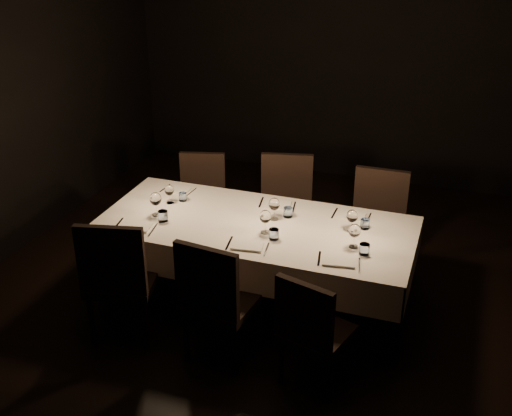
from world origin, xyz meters
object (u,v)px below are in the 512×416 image
(chair_far_left, at_px, (202,196))
(chair_far_center, at_px, (286,204))
(chair_near_left, at_px, (119,275))
(chair_near_center, at_px, (216,296))
(chair_far_right, at_px, (377,221))
(dining_table, at_px, (256,232))
(chair_near_right, at_px, (311,327))

(chair_far_left, xyz_separation_m, chair_far_center, (0.85, 0.01, 0.04))
(chair_near_left, xyz_separation_m, chair_far_center, (0.81, 1.63, -0.02))
(chair_near_left, relative_size, chair_far_center, 1.05)
(chair_far_left, bearing_deg, chair_near_center, -78.41)
(chair_near_left, bearing_deg, chair_far_left, -102.09)
(chair_near_center, height_order, chair_far_left, chair_near_center)
(chair_near_center, height_order, chair_far_center, chair_near_center)
(chair_near_left, xyz_separation_m, chair_far_right, (1.67, 1.58, -0.03))
(chair_far_right, bearing_deg, chair_far_left, 178.30)
(chair_near_left, height_order, chair_far_right, chair_near_left)
(dining_table, distance_m, chair_near_right, 1.10)
(chair_near_center, distance_m, chair_near_right, 0.72)
(chair_near_center, height_order, chair_near_right, chair_near_center)
(dining_table, xyz_separation_m, chair_far_left, (-0.85, 0.85, -0.18))
(chair_near_left, bearing_deg, chair_far_right, -149.90)
(dining_table, relative_size, chair_far_right, 2.55)
(chair_near_left, bearing_deg, chair_far_center, -129.70)
(dining_table, bearing_deg, chair_far_right, 43.08)
(chair_far_right, bearing_deg, chair_near_right, -95.88)
(chair_far_center, bearing_deg, chair_far_right, -16.94)
(chair_near_right, bearing_deg, chair_near_center, 11.06)
(dining_table, height_order, chair_near_right, chair_near_right)
(chair_far_left, relative_size, chair_far_right, 0.92)
(dining_table, bearing_deg, chair_far_center, 90.30)
(dining_table, distance_m, chair_far_left, 1.21)
(chair_near_left, relative_size, chair_far_left, 1.15)
(chair_near_left, bearing_deg, chair_near_center, 166.74)
(chair_near_right, height_order, chair_far_right, chair_far_right)
(chair_near_left, distance_m, chair_near_right, 1.51)
(dining_table, xyz_separation_m, chair_far_center, (-0.00, 0.85, -0.14))
(chair_near_left, bearing_deg, dining_table, -149.63)
(chair_far_left, bearing_deg, chair_near_right, -62.89)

